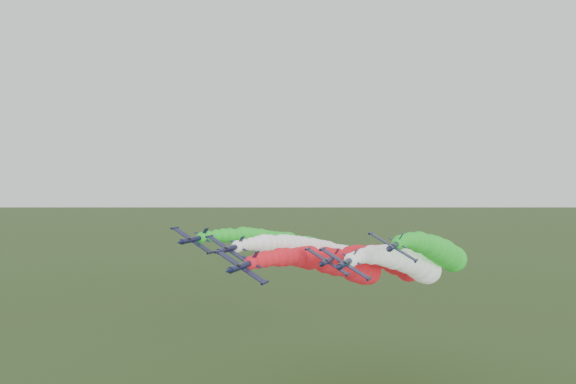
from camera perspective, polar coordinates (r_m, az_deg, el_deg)
name	(u,v)px	position (r m, az deg, el deg)	size (l,w,h in m)	color
jet_lead	(344,265)	(140.75, 5.69, -7.41)	(13.65, 79.37, 18.13)	#111434
jet_inner_left	(327,254)	(155.43, 3.96, -6.29)	(14.43, 80.14, 18.90)	#111434
jet_inner_right	(410,263)	(148.45, 12.30, -7.11)	(14.17, 79.88, 18.64)	#111434
jet_outer_left	(298,247)	(162.27, 0.98, -5.64)	(14.31, 80.03, 18.79)	#111434
jet_outer_right	(440,252)	(155.01, 15.15, -5.86)	(13.97, 79.69, 18.44)	#111434
jet_trail	(392,262)	(162.26, 10.52, -7.00)	(14.40, 80.12, 18.87)	#111434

